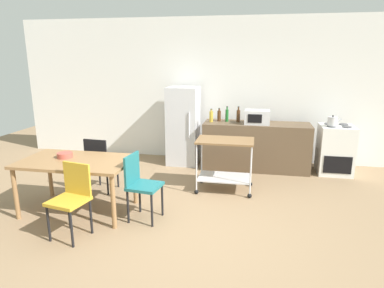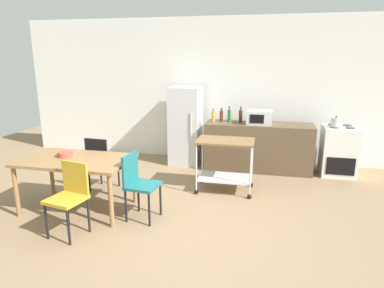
# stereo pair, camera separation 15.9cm
# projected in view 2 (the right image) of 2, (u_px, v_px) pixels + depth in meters

# --- Properties ---
(ground_plane) EXTENTS (12.00, 12.00, 0.00)m
(ground_plane) POSITION_uv_depth(u_px,v_px,m) (178.00, 228.00, 4.33)
(ground_plane) COLOR #8C7051
(back_wall) EXTENTS (8.40, 0.12, 2.90)m
(back_wall) POSITION_uv_depth(u_px,v_px,m) (217.00, 90.00, 6.99)
(back_wall) COLOR white
(back_wall) RESTS_ON ground_plane
(kitchen_counter) EXTENTS (2.00, 0.64, 0.90)m
(kitchen_counter) POSITION_uv_depth(u_px,v_px,m) (258.00, 147.00, 6.48)
(kitchen_counter) COLOR brown
(kitchen_counter) RESTS_ON ground_plane
(dining_table) EXTENTS (1.50, 0.90, 0.75)m
(dining_table) POSITION_uv_depth(u_px,v_px,m) (76.00, 164.00, 4.70)
(dining_table) COLOR olive
(dining_table) RESTS_ON ground_plane
(chair_black) EXTENTS (0.43, 0.43, 0.89)m
(chair_black) POSITION_uv_depth(u_px,v_px,m) (101.00, 160.00, 5.42)
(chair_black) COLOR black
(chair_black) RESTS_ON ground_plane
(chair_teal) EXTENTS (0.45, 0.45, 0.89)m
(chair_teal) POSITION_uv_depth(u_px,v_px,m) (138.00, 182.00, 4.47)
(chair_teal) COLOR #1E666B
(chair_teal) RESTS_ON ground_plane
(chair_mustard) EXTENTS (0.47, 0.47, 0.89)m
(chair_mustard) POSITION_uv_depth(u_px,v_px,m) (70.00, 194.00, 4.08)
(chair_mustard) COLOR gold
(chair_mustard) RESTS_ON ground_plane
(stove_oven) EXTENTS (0.60, 0.61, 0.92)m
(stove_oven) POSITION_uv_depth(u_px,v_px,m) (338.00, 151.00, 6.19)
(stove_oven) COLOR white
(stove_oven) RESTS_ON ground_plane
(refrigerator) EXTENTS (0.60, 0.63, 1.55)m
(refrigerator) POSITION_uv_depth(u_px,v_px,m) (186.00, 126.00, 6.80)
(refrigerator) COLOR silver
(refrigerator) RESTS_ON ground_plane
(kitchen_cart) EXTENTS (0.91, 0.57, 0.85)m
(kitchen_cart) POSITION_uv_depth(u_px,v_px,m) (225.00, 157.00, 5.40)
(kitchen_cart) COLOR brown
(kitchen_cart) RESTS_ON ground_plane
(bottle_soy_sauce) EXTENTS (0.07, 0.07, 0.25)m
(bottle_soy_sauce) POSITION_uv_depth(u_px,v_px,m) (213.00, 116.00, 6.50)
(bottle_soy_sauce) COLOR gold
(bottle_soy_sauce) RESTS_ON kitchen_counter
(bottle_sparkling_water) EXTENTS (0.07, 0.07, 0.26)m
(bottle_sparkling_water) POSITION_uv_depth(u_px,v_px,m) (221.00, 116.00, 6.58)
(bottle_sparkling_water) COLOR #4C2D19
(bottle_sparkling_water) RESTS_ON kitchen_counter
(bottle_wine) EXTENTS (0.06, 0.06, 0.30)m
(bottle_wine) POSITION_uv_depth(u_px,v_px,m) (229.00, 115.00, 6.52)
(bottle_wine) COLOR #1E6628
(bottle_wine) RESTS_ON kitchen_counter
(bottle_soda) EXTENTS (0.07, 0.07, 0.30)m
(bottle_soda) POSITION_uv_depth(u_px,v_px,m) (241.00, 116.00, 6.49)
(bottle_soda) COLOR #4C2D19
(bottle_soda) RESTS_ON kitchen_counter
(microwave) EXTENTS (0.46, 0.35, 0.26)m
(microwave) POSITION_uv_depth(u_px,v_px,m) (259.00, 117.00, 6.28)
(microwave) COLOR silver
(microwave) RESTS_ON kitchen_counter
(fruit_bowl) EXTENTS (0.21, 0.21, 0.07)m
(fruit_bowl) POSITION_uv_depth(u_px,v_px,m) (65.00, 154.00, 4.78)
(fruit_bowl) COLOR #B24C3F
(fruit_bowl) RESTS_ON dining_table
(kettle) EXTENTS (0.24, 0.17, 0.19)m
(kettle) POSITION_uv_depth(u_px,v_px,m) (336.00, 122.00, 5.99)
(kettle) COLOR silver
(kettle) RESTS_ON stove_oven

